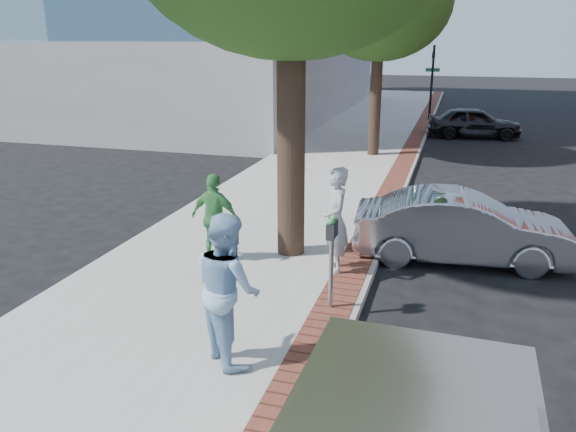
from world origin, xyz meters
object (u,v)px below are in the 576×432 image
at_px(person_officer, 228,288).
at_px(parking_meter, 332,243).
at_px(sedan_silver, 462,228).
at_px(person_gray, 336,220).
at_px(bg_car, 474,122).
at_px(person_green, 215,218).

bearing_deg(person_officer, parking_meter, -74.65).
height_order(person_officer, sedan_silver, person_officer).
distance_m(person_gray, bg_car, 16.56).
xyz_separation_m(person_gray, bg_car, (2.60, 16.35, -0.43)).
relative_size(person_gray, sedan_silver, 0.46).
bearing_deg(bg_car, sedan_silver, 171.95).
distance_m(parking_meter, person_green, 2.81).
distance_m(parking_meter, person_gray, 1.46).
bearing_deg(person_gray, sedan_silver, 101.89).
distance_m(person_green, sedan_silver, 4.70).
bearing_deg(bg_car, person_officer, 164.06).
bearing_deg(sedan_silver, bg_car, -7.20).
height_order(person_gray, bg_car, person_gray).
relative_size(parking_meter, bg_car, 0.38).
bearing_deg(sedan_silver, parking_meter, 141.52).
xyz_separation_m(person_green, bg_car, (4.83, 16.47, -0.31)).
bearing_deg(parking_meter, person_green, 152.11).
bearing_deg(sedan_silver, person_gray, 119.60).
bearing_deg(person_green, person_gray, -171.17).
bearing_deg(parking_meter, bg_car, 82.46).
bearing_deg(person_green, sedan_silver, -153.80).
bearing_deg(bg_car, parking_meter, 166.11).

